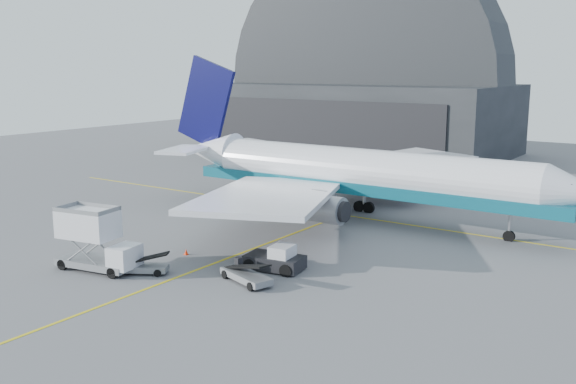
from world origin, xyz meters
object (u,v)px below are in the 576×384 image
Objects in this scene: airliner at (350,173)px; belt_loader_a at (139,267)px; pushback_tug at (276,260)px; catering_truck at (95,240)px; belt_loader_b at (246,275)px.

belt_loader_a is (-3.96, -24.57, -4.07)m from airliner.
catering_truck is at bearing -153.49° from pushback_tug.
belt_loader_a is (-7.77, -6.47, -0.24)m from pushback_tug.
airliner is 18.89m from pushback_tug.
belt_loader_b is (7.68, 2.92, 0.06)m from belt_loader_a.
airliner is at bearing 117.88° from belt_loader_b.
pushback_tug is 3.55m from belt_loader_b.
belt_loader_b is at bearing -10.34° from belt_loader_a.
belt_loader_a is at bearing -141.02° from belt_loader_b.
belt_loader_b is (3.71, -21.65, -4.01)m from airliner.
airliner is 25.22m from belt_loader_a.
belt_loader_a is 0.86× the size of belt_loader_b.
airliner reaches higher than belt_loader_b.
catering_truck is 3.97m from belt_loader_a.
pushback_tug is at bearing 8.60° from belt_loader_a.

